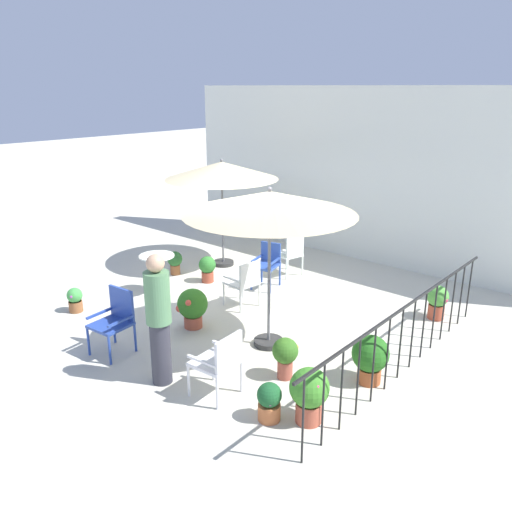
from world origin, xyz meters
TOP-DOWN VIEW (x-y plane):
  - ground_plane at (0.00, 0.00)m, footprint 60.00×60.00m
  - villa_facade at (0.00, 3.99)m, footprint 9.30×0.30m
  - terrace_railing at (3.01, 0.00)m, footprint 0.03×5.01m
  - patio_umbrella_0 at (1.14, -0.57)m, footprint 2.42×2.42m
  - patio_umbrella_1 at (-1.90, 1.60)m, footprint 2.33×2.33m
  - cafe_table_0 at (-1.67, -0.36)m, footprint 0.64×0.64m
  - patio_chair_0 at (-0.41, -2.14)m, footprint 0.54×0.54m
  - patio_chair_1 at (-0.38, 1.25)m, footprint 0.53×0.58m
  - patio_chair_2 at (-0.06, 0.23)m, footprint 0.53×0.52m
  - patio_chair_3 at (-0.41, 2.00)m, footprint 0.59×0.55m
  - patio_chair_4 at (1.54, -2.01)m, footprint 0.53×0.53m
  - potted_plant_0 at (2.65, 1.94)m, footprint 0.36×0.35m
  - potted_plant_1 at (-2.11, -1.79)m, footprint 0.26×0.26m
  - potted_plant_2 at (2.77, -0.52)m, footprint 0.48×0.48m
  - potted_plant_3 at (2.66, -1.71)m, footprint 0.46×0.46m
  - potted_plant_4 at (-1.42, 0.66)m, footprint 0.33×0.33m
  - potted_plant_5 at (2.30, -1.98)m, footprint 0.29×0.29m
  - potted_plant_6 at (-2.24, 0.54)m, footprint 0.31×0.31m
  - potted_plant_7 at (1.88, -1.14)m, footprint 0.34×0.34m
  - potted_plant_8 at (-0.15, -0.90)m, footprint 0.48×0.49m
  - standing_person at (0.74, -2.26)m, footprint 0.33×0.33m

SIDE VIEW (x-z plane):
  - ground_plane at x=0.00m, z-range 0.00..0.00m
  - potted_plant_1 at x=-2.11m, z-range 0.01..0.44m
  - potted_plant_5 at x=2.30m, z-range 0.01..0.48m
  - potted_plant_6 at x=-2.24m, z-range 0.04..0.52m
  - potted_plant_4 at x=-1.42m, z-range 0.03..0.55m
  - potted_plant_0 at x=2.65m, z-range 0.04..0.61m
  - potted_plant_7 at x=1.88m, z-range 0.06..0.62m
  - potted_plant_8 at x=-0.15m, z-range 0.04..0.69m
  - potted_plant_2 at x=2.77m, z-range 0.04..0.69m
  - potted_plant_3 at x=2.66m, z-range 0.05..0.72m
  - patio_chair_2 at x=-0.06m, z-range 0.07..0.91m
  - patio_chair_1 at x=-0.38m, z-range 0.07..0.91m
  - patio_chair_4 at x=1.54m, z-range 0.08..0.94m
  - cafe_table_0 at x=-1.67m, z-range 0.14..0.89m
  - patio_chair_3 at x=-0.41m, z-range 0.05..0.99m
  - patio_chair_0 at x=-0.41m, z-range 0.06..1.00m
  - terrace_railing at x=3.01m, z-range 0.17..1.19m
  - standing_person at x=0.74m, z-range 0.03..1.78m
  - villa_facade at x=0.00m, z-range 0.00..3.68m
  - patio_umbrella_1 at x=-1.90m, z-range 0.88..3.15m
  - patio_umbrella_0 at x=1.14m, z-range 0.95..3.32m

